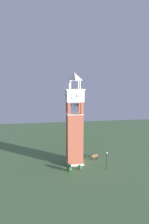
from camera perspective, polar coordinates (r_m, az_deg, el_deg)
The scene contains 8 objects.
ground at distance 42.43m, azimuth 0.00°, elevation -14.61°, with size 80.00×80.00×0.00m, color #517547.
clock_tower at distance 39.88m, azimuth 0.00°, elevation -4.29°, with size 3.74×3.74×18.79m.
park_bench at distance 44.28m, azimuth 5.98°, elevation -12.92°, with size 0.92×1.66×0.95m.
lamp_post at distance 39.33m, azimuth 9.37°, elevation -12.86°, with size 0.36×0.36×3.49m.
trash_bin at distance 45.46m, azimuth 5.26°, elevation -12.41°, with size 0.52×0.52×0.80m, color #4C4C51.
shrub_near_entry at distance 38.79m, azimuth -1.49°, elevation -16.30°, with size 1.02×1.02×0.91m, color #234C28.
shrub_left_of_tower at distance 39.38m, azimuth 1.52°, elevation -15.82°, with size 0.72×0.72×0.97m, color #234C28.
shrub_behind_bench at distance 40.64m, azimuth -1.93°, elevation -15.23°, with size 0.75×0.75×0.67m, color #234C28.
Camera 1 is at (-38.28, 5.87, 17.33)m, focal length 31.31 mm.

